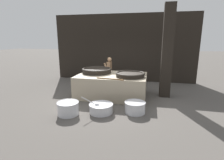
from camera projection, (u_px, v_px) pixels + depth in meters
ground_plane at (112, 95)px, 7.47m from camera, size 60.00×60.00×0.00m
back_wall at (123, 48)px, 9.87m from camera, size 7.96×0.24×3.70m
support_pillar at (167, 52)px, 7.00m from camera, size 0.42×0.42×3.70m
hearth_platform at (112, 85)px, 7.37m from camera, size 2.83×1.89×0.91m
giant_wok_near at (97, 70)px, 7.61m from camera, size 1.28×1.28×0.21m
giant_wok_far at (130, 74)px, 6.88m from camera, size 1.16×1.16×0.17m
stirring_paddle at (111, 79)px, 6.41m from camera, size 1.05×0.19×0.04m
cook at (109, 71)px, 8.62m from camera, size 0.35×0.54×1.49m
prep_bowl_vegetables at (101, 108)px, 5.71m from camera, size 0.93×0.80×0.63m
prep_bowl_meat at (135, 107)px, 5.70m from camera, size 0.69×0.69×0.37m
prep_bowl_extra at (68, 108)px, 5.56m from camera, size 0.70×0.70×0.42m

